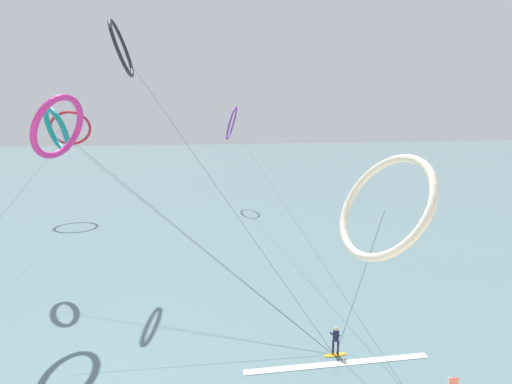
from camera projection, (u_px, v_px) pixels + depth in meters
The scene contains 9 objects.
sea_water at pixel (187, 169), 115.18m from camera, with size 400.00×200.00×0.08m, color slate.
surfer_amber at pixel (336, 343), 25.19m from camera, with size 1.40×0.71×1.70m.
kite_crimson at pixel (70, 128), 59.11m from camera, with size 5.65×46.89×14.27m.
kite_ivory at pixel (385, 206), 20.16m from camera, with size 4.24×6.80×11.85m.
kite_violet at pixel (232, 123), 66.91m from camera, with size 3.09×52.41×15.03m.
kite_teal at pixel (57, 130), 35.64m from camera, with size 19.04×18.70×14.33m.
kite_magenta at pixel (58, 127), 28.44m from camera, with size 17.62×11.27×14.95m.
kite_charcoal at pixel (122, 49), 36.62m from camera, with size 13.34×20.20×21.36m.
wave_crest_far at pixel (338, 364), 24.39m from camera, with size 10.49×0.50×0.12m, color white.
Camera 1 is at (-6.62, -7.13, 13.48)m, focal length 31.24 mm.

